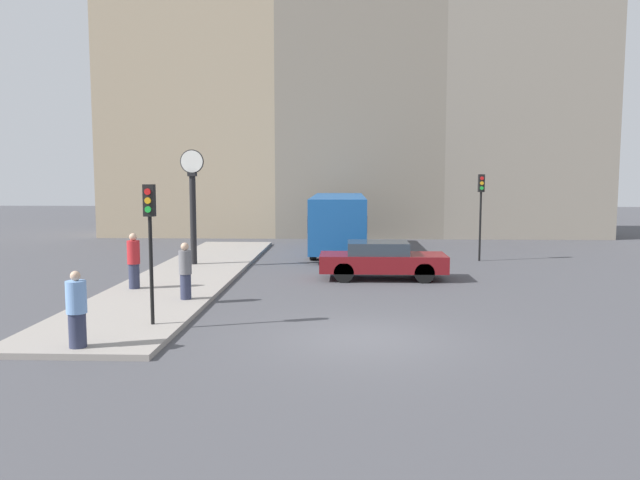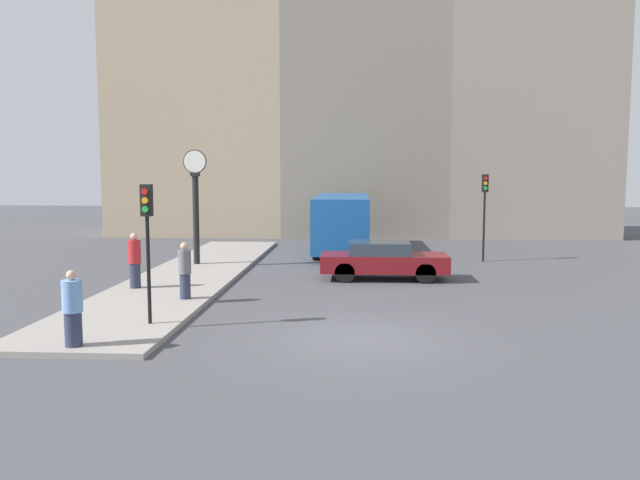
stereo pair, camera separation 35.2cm
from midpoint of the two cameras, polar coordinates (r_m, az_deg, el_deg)
name	(u,v)px [view 2 (the right image)]	position (r m, az deg, el deg)	size (l,w,h in m)	color
ground_plane	(358,338)	(14.53, 4.23, -8.94)	(120.00, 120.00, 0.00)	#47474C
sidewalk_corner	(193,274)	(23.65, -11.15, -3.06)	(3.57, 21.13, 0.14)	gray
building_row	(376,103)	(38.99, 5.43, 12.39)	(30.32, 5.00, 19.38)	tan
sedan_car	(383,260)	(22.46, 6.22, -1.81)	(4.50, 1.78, 1.35)	maroon
bus_distant	(342,220)	(30.07, 2.38, 1.83)	(2.46, 9.11, 2.73)	#195199
traffic_light_near	(147,224)	(15.42, -14.90, 1.44)	(0.26, 0.24, 3.38)	black
traffic_light_far	(485,199)	(27.77, 15.18, 3.62)	(0.26, 0.24, 3.76)	black
street_clock	(196,203)	(25.59, -10.91, 3.31)	(0.95, 0.32, 4.60)	black
pedestrian_grey_jacket	(185,271)	(18.52, -11.73, -2.77)	(0.37, 0.37, 1.65)	#2D334C
pedestrian_red_top	(135,261)	(20.66, -16.12, -1.83)	(0.40, 0.40, 1.77)	#2D334C
pedestrian_blue_stripe	(73,309)	(14.08, -21.02, -5.92)	(0.42, 0.42, 1.62)	#2D334C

